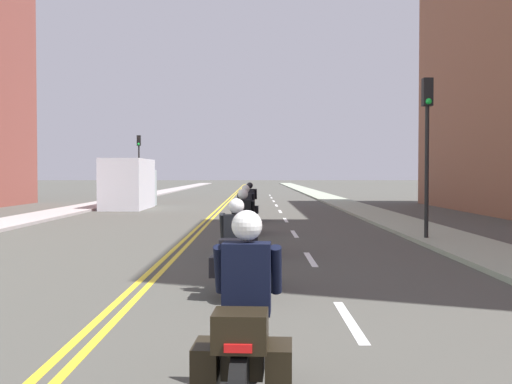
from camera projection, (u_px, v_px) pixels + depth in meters
ground_plane at (231, 199)px, 48.35m from camera, size 264.00×264.00×0.00m
sidewalk_left at (133, 198)px, 48.36m from camera, size 2.18×144.00×0.12m
sidewalk_right at (330, 198)px, 48.33m from camera, size 2.18×144.00×0.12m
centreline_yellow_inner at (230, 199)px, 48.35m from camera, size 0.12×132.00×0.01m
centreline_yellow_outer at (233, 199)px, 48.35m from camera, size 0.12×132.00×0.01m
lane_dashes_white at (284, 215)px, 29.35m from camera, size 0.14×56.40×0.01m
motorcycle_0 at (247, 332)px, 5.12m from camera, size 0.78×2.18×1.68m
motorcycle_1 at (237, 254)px, 10.22m from camera, size 0.78×2.15×1.58m
motorcycle_2 at (244, 228)px, 15.09m from camera, size 0.77×2.26×1.61m
motorcycle_3 at (247, 214)px, 20.29m from camera, size 0.78×2.23×1.61m
motorcycle_4 at (251, 205)px, 25.70m from camera, size 0.78×2.28×1.62m
traffic_light_near at (428, 130)px, 17.92m from camera, size 0.28×0.38×4.74m
traffic_light_far at (140, 155)px, 47.68m from camera, size 0.28×0.38×4.91m
parked_truck at (131, 186)px, 35.49m from camera, size 2.20×6.50×2.80m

